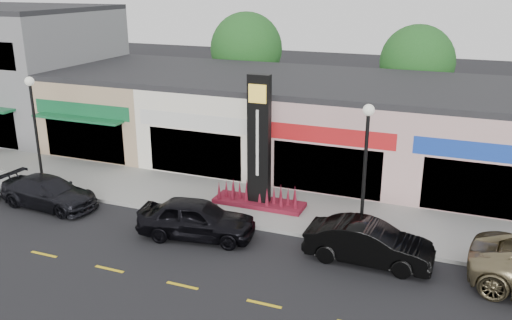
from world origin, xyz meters
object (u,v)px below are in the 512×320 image
(car_black_conv, at_px, (369,243))
(car_black_sedan, at_px, (197,219))
(lamp_west_near, at_px, (35,121))
(lamp_east_near, at_px, (365,159))
(car_dark_sedan, at_px, (49,192))
(pylon_sign, at_px, (259,161))

(car_black_conv, bearing_deg, car_black_sedan, 95.39)
(lamp_west_near, relative_size, lamp_east_near, 1.00)
(car_dark_sedan, xyz_separation_m, car_black_sedan, (7.77, -0.27, 0.12))
(lamp_west_near, bearing_deg, car_black_conv, -5.11)
(car_dark_sedan, height_order, car_black_sedan, car_black_sedan)
(pylon_sign, bearing_deg, car_black_sedan, -108.74)
(car_black_sedan, bearing_deg, lamp_west_near, 68.92)
(lamp_east_near, relative_size, car_black_conv, 1.17)
(car_black_sedan, relative_size, car_black_conv, 1.02)
(lamp_east_near, bearing_deg, car_black_conv, -68.61)
(lamp_west_near, height_order, lamp_east_near, same)
(lamp_west_near, height_order, car_black_conv, lamp_west_near)
(lamp_east_near, relative_size, pylon_sign, 0.91)
(car_black_sedan, bearing_deg, lamp_east_near, -81.82)
(car_dark_sedan, height_order, car_black_conv, car_black_conv)
(lamp_west_near, relative_size, car_black_conv, 1.17)
(car_black_sedan, bearing_deg, pylon_sign, -28.25)
(lamp_west_near, distance_m, car_black_sedan, 10.30)
(lamp_east_near, height_order, car_black_sedan, lamp_east_near)
(pylon_sign, xyz_separation_m, car_black_conv, (5.58, -3.18, -1.51))
(car_black_conv, bearing_deg, lamp_west_near, 85.99)
(pylon_sign, bearing_deg, car_black_conv, -29.67)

